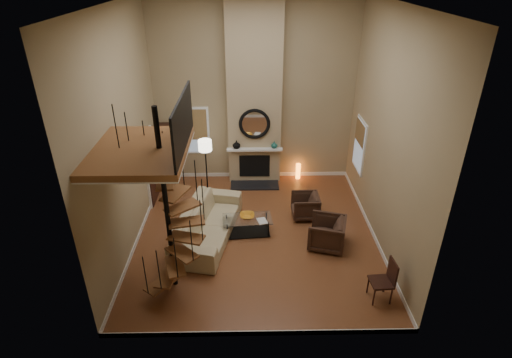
{
  "coord_description": "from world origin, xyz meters",
  "views": [
    {
      "loc": [
        -0.17,
        -8.65,
        6.23
      ],
      "look_at": [
        0.0,
        0.4,
        1.4
      ],
      "focal_mm": 28.74,
      "sensor_mm": 36.0,
      "label": 1
    }
  ],
  "objects_px": {
    "armchair_far": "(330,234)",
    "sofa": "(208,222)",
    "coffee_table": "(247,224)",
    "hutch": "(165,156)",
    "armchair_near": "(308,206)",
    "accent_lamp": "(298,171)",
    "floor_lamp": "(205,150)",
    "side_chair": "(386,279)"
  },
  "relations": [
    {
      "from": "coffee_table",
      "to": "floor_lamp",
      "type": "xyz_separation_m",
      "value": [
        -1.2,
        2.15,
        1.13
      ]
    },
    {
      "from": "floor_lamp",
      "to": "accent_lamp",
      "type": "bearing_deg",
      "value": 16.85
    },
    {
      "from": "floor_lamp",
      "to": "side_chair",
      "type": "relative_size",
      "value": 1.8
    },
    {
      "from": "accent_lamp",
      "to": "floor_lamp",
      "type": "bearing_deg",
      "value": -163.15
    },
    {
      "from": "armchair_near",
      "to": "floor_lamp",
      "type": "bearing_deg",
      "value": -117.46
    },
    {
      "from": "armchair_near",
      "to": "side_chair",
      "type": "relative_size",
      "value": 0.77
    },
    {
      "from": "hutch",
      "to": "coffee_table",
      "type": "bearing_deg",
      "value": -47.68
    },
    {
      "from": "sofa",
      "to": "armchair_near",
      "type": "xyz_separation_m",
      "value": [
        2.65,
        0.81,
        -0.04
      ]
    },
    {
      "from": "armchair_far",
      "to": "accent_lamp",
      "type": "distance_m",
      "value": 3.59
    },
    {
      "from": "armchair_far",
      "to": "floor_lamp",
      "type": "height_order",
      "value": "floor_lamp"
    },
    {
      "from": "hutch",
      "to": "armchair_far",
      "type": "xyz_separation_m",
      "value": [
        4.54,
        -3.32,
        -0.6
      ]
    },
    {
      "from": "coffee_table",
      "to": "sofa",
      "type": "bearing_deg",
      "value": -175.82
    },
    {
      "from": "armchair_near",
      "to": "side_chair",
      "type": "bearing_deg",
      "value": 19.65
    },
    {
      "from": "armchair_far",
      "to": "armchair_near",
      "type": "bearing_deg",
      "value": -147.84
    },
    {
      "from": "hutch",
      "to": "armchair_near",
      "type": "distance_m",
      "value": 4.66
    },
    {
      "from": "sofa",
      "to": "side_chair",
      "type": "bearing_deg",
      "value": -109.61
    },
    {
      "from": "armchair_far",
      "to": "accent_lamp",
      "type": "xyz_separation_m",
      "value": [
        -0.39,
        3.57,
        -0.1
      ]
    },
    {
      "from": "armchair_near",
      "to": "coffee_table",
      "type": "distance_m",
      "value": 1.8
    },
    {
      "from": "sofa",
      "to": "side_chair",
      "type": "distance_m",
      "value": 4.46
    },
    {
      "from": "armchair_near",
      "to": "floor_lamp",
      "type": "height_order",
      "value": "floor_lamp"
    },
    {
      "from": "hutch",
      "to": "accent_lamp",
      "type": "bearing_deg",
      "value": 3.44
    },
    {
      "from": "armchair_far",
      "to": "side_chair",
      "type": "relative_size",
      "value": 0.91
    },
    {
      "from": "armchair_far",
      "to": "accent_lamp",
      "type": "height_order",
      "value": "armchair_far"
    },
    {
      "from": "armchair_far",
      "to": "coffee_table",
      "type": "xyz_separation_m",
      "value": [
        -2.02,
        0.55,
        -0.07
      ]
    },
    {
      "from": "armchair_near",
      "to": "side_chair",
      "type": "xyz_separation_m",
      "value": [
        1.18,
        -3.1,
        0.17
      ]
    },
    {
      "from": "hutch",
      "to": "sofa",
      "type": "height_order",
      "value": "hutch"
    },
    {
      "from": "armchair_near",
      "to": "accent_lamp",
      "type": "xyz_separation_m",
      "value": [
        -0.01,
        2.27,
        -0.1
      ]
    },
    {
      "from": "armchair_far",
      "to": "floor_lamp",
      "type": "distance_m",
      "value": 4.34
    },
    {
      "from": "armchair_far",
      "to": "sofa",
      "type": "bearing_deg",
      "value": -83.19
    },
    {
      "from": "coffee_table",
      "to": "floor_lamp",
      "type": "height_order",
      "value": "floor_lamp"
    },
    {
      "from": "sofa",
      "to": "armchair_near",
      "type": "relative_size",
      "value": 3.98
    },
    {
      "from": "hutch",
      "to": "accent_lamp",
      "type": "xyz_separation_m",
      "value": [
        4.15,
        0.25,
        -0.7
      ]
    },
    {
      "from": "side_chair",
      "to": "coffee_table",
      "type": "bearing_deg",
      "value": 140.01
    },
    {
      "from": "hutch",
      "to": "floor_lamp",
      "type": "height_order",
      "value": "hutch"
    },
    {
      "from": "sofa",
      "to": "floor_lamp",
      "type": "bearing_deg",
      "value": 16.5
    },
    {
      "from": "sofa",
      "to": "coffee_table",
      "type": "bearing_deg",
      "value": -74.49
    },
    {
      "from": "armchair_near",
      "to": "accent_lamp",
      "type": "distance_m",
      "value": 2.27
    },
    {
      "from": "accent_lamp",
      "to": "armchair_near",
      "type": "bearing_deg",
      "value": -89.77
    },
    {
      "from": "armchair_far",
      "to": "floor_lamp",
      "type": "bearing_deg",
      "value": -114.12
    },
    {
      "from": "accent_lamp",
      "to": "coffee_table",
      "type": "bearing_deg",
      "value": -118.5
    },
    {
      "from": "sofa",
      "to": "coffee_table",
      "type": "height_order",
      "value": "sofa"
    },
    {
      "from": "hutch",
      "to": "coffee_table",
      "type": "distance_m",
      "value": 3.79
    }
  ]
}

